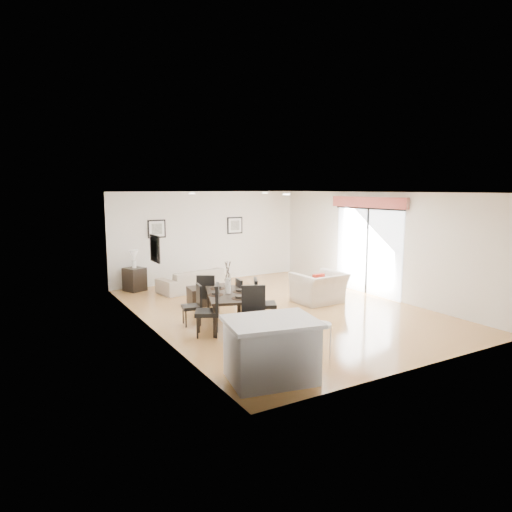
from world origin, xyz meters
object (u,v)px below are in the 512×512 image
dining_chair_enear (261,300)px  dining_chair_head (254,310)px  side_table (135,279)px  dining_table (228,297)px  coffee_table (210,295)px  kitchen_island (271,350)px  dining_chair_efar (243,296)px  dining_chair_wnear (212,307)px  dining_chair_foot (206,292)px  dining_chair_wfar (195,302)px  bar_stool (321,330)px  sofa (194,280)px  armchair (319,288)px

dining_chair_enear → dining_chair_head: dining_chair_head is taller
side_table → dining_table: bearing=-79.1°
side_table → coffee_table: bearing=-62.2°
kitchen_island → dining_chair_efar: bearing=79.7°
dining_chair_head → dining_chair_wnear: bearing=164.9°
dining_chair_wnear → dining_chair_head: size_ratio=1.00×
dining_table → dining_chair_enear: 0.67m
dining_chair_foot → side_table: 3.23m
dining_table → dining_chair_foot: size_ratio=1.98×
dining_chair_wfar → dining_chair_enear: size_ratio=0.86×
dining_chair_enear → dining_chair_wfar: bearing=82.5°
side_table → dining_chair_wnear: bearing=-87.1°
dining_chair_enear → dining_chair_head: bearing=166.1°
dining_chair_wnear → bar_stool: dining_chair_wnear is taller
dining_table → dining_chair_head: bearing=-68.1°
dining_table → coffee_table: (0.42, 1.83, -0.39)m
side_table → dining_chair_enear: bearing=-73.2°
dining_table → dining_chair_head: dining_chair_head is taller
dining_table → bar_stool: bar_stool is taller
sofa → armchair: (2.13, -2.83, 0.08)m
dining_chair_enear → dining_chair_foot: (-0.61, 1.37, -0.04)m
dining_chair_wfar → dining_chair_enear: dining_chair_enear is taller
sofa → coffee_table: 1.57m
dining_table → coffee_table: size_ratio=1.71×
dining_chair_head → side_table: bearing=126.5°
coffee_table → kitchen_island: 4.71m
armchair → dining_chair_efar: 2.20m
dining_chair_enear → side_table: size_ratio=1.52×
dining_chair_wnear → dining_chair_enear: size_ratio=1.02×
coffee_table → kitchen_island: size_ratio=0.71×
side_table → bar_stool: 6.97m
sofa → kitchen_island: bearing=67.0°
coffee_table → bar_stool: bar_stool is taller
coffee_table → side_table: side_table is taller
armchair → side_table: armchair is taller
armchair → coffee_table: bearing=-31.1°
side_table → kitchen_island: kitchen_island is taller
sofa → coffee_table: size_ratio=1.92×
dining_chair_efar → side_table: bearing=30.0°
sofa → dining_chair_foot: size_ratio=2.22×
dining_chair_wnear → coffee_table: dining_chair_wnear is taller
dining_chair_efar → kitchen_island: 3.39m
dining_chair_enear → dining_chair_head: (-0.53, -0.63, 0.01)m
sofa → dining_chair_efar: 2.98m
sofa → coffee_table: sofa is taller
armchair → dining_chair_head: size_ratio=1.15×
dining_chair_efar → bar_stool: size_ratio=1.16×
dining_chair_wfar → side_table: 3.76m
dining_chair_head → dining_chair_foot: bearing=119.5°
dining_chair_head → dining_chair_enear: bearing=77.3°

